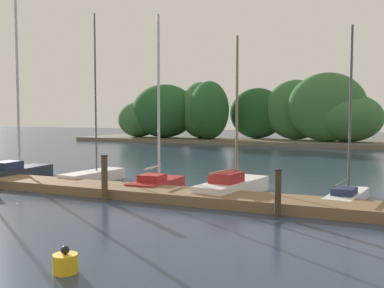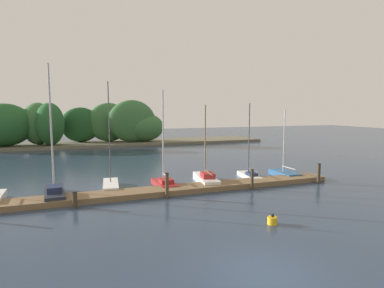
{
  "view_description": "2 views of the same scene",
  "coord_description": "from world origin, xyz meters",
  "views": [
    {
      "loc": [
        8.72,
        -2.65,
        3.05
      ],
      "look_at": [
        1.6,
        13.17,
        1.89
      ],
      "focal_mm": 41.79,
      "sensor_mm": 36.0,
      "label": 1
    },
    {
      "loc": [
        -5.92,
        -8.74,
        5.63
      ],
      "look_at": [
        2.11,
        12.74,
        3.1
      ],
      "focal_mm": 29.73,
      "sensor_mm": 36.0,
      "label": 2
    }
  ],
  "objects": [
    {
      "name": "far_shore",
      "position": [
        -5.77,
        42.73,
        2.93
      ],
      "size": [
        49.3,
        8.05,
        7.06
      ],
      "color": "#66604C",
      "rests_on": "ground"
    },
    {
      "name": "sailboat_1",
      "position": [
        -7.23,
        12.86,
        0.45
      ],
      "size": [
        1.44,
        4.4,
        8.45
      ],
      "rotation": [
        0.0,
        0.0,
        1.65
      ],
      "color": "#232833",
      "rests_on": "ground"
    },
    {
      "name": "channel_buoy_0",
      "position": [
        3.05,
        4.01,
        0.2
      ],
      "size": [
        0.48,
        0.48,
        0.53
      ],
      "color": "gold",
      "rests_on": "ground"
    },
    {
      "name": "sailboat_3",
      "position": [
        0.09,
        13.12,
        0.38
      ],
      "size": [
        1.3,
        3.32,
        7.02
      ],
      "rotation": [
        0.0,
        0.0,
        1.61
      ],
      "color": "maroon",
      "rests_on": "ground"
    },
    {
      "name": "mooring_piling_3",
      "position": [
        5.69,
        10.26,
        0.72
      ],
      "size": [
        0.23,
        0.23,
        1.44
      ],
      "color": "#3D3323",
      "rests_on": "ground"
    },
    {
      "name": "mooring_piling_2",
      "position": [
        -0.5,
        10.31,
        0.82
      ],
      "size": [
        0.26,
        0.26,
        1.62
      ],
      "color": "#4C3D28",
      "rests_on": "ground"
    },
    {
      "name": "sailboat_4",
      "position": [
        3.35,
        13.12,
        0.38
      ],
      "size": [
        1.76,
        4.32,
        5.96
      ],
      "rotation": [
        0.0,
        0.0,
        1.42
      ],
      "color": "white",
      "rests_on": "ground"
    },
    {
      "name": "sailboat_2",
      "position": [
        -3.6,
        13.96,
        0.32
      ],
      "size": [
        1.36,
        3.66,
        7.56
      ],
      "rotation": [
        0.0,
        0.0,
        1.47
      ],
      "color": "white",
      "rests_on": "ground"
    },
    {
      "name": "sailboat_5",
      "position": [
        7.35,
        13.49,
        0.31
      ],
      "size": [
        1.31,
        3.64,
        6.09
      ],
      "rotation": [
        0.0,
        0.0,
        1.45
      ],
      "color": "white",
      "rests_on": "ground"
    },
    {
      "name": "dock_pier",
      "position": [
        0.0,
        11.46,
        0.18
      ],
      "size": [
        24.88,
        1.8,
        0.35
      ],
      "color": "brown",
      "rests_on": "ground"
    }
  ]
}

